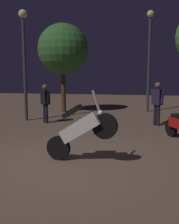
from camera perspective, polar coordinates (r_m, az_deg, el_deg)
ground_plane at (r=6.02m, az=-5.00°, el=-10.72°), size 40.00×40.00×0.00m
motorcycle_white_foreground at (r=5.73m, az=-1.99°, el=-3.93°), size 1.66×0.42×1.63m
person_rider_beside at (r=10.24m, az=14.74°, el=2.60°), size 0.56×0.50×1.67m
person_bystander_far at (r=10.63m, az=-9.73°, el=2.57°), size 0.57×0.47×1.57m
streetlamp_near at (r=14.11m, az=13.07°, el=13.43°), size 0.36×0.36×5.20m
streetlamp_far at (r=11.39m, az=-14.23°, el=13.01°), size 0.36×0.36×4.59m
tree_left_bg at (r=13.75m, az=-5.88°, el=13.56°), size 2.60×2.60×4.56m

